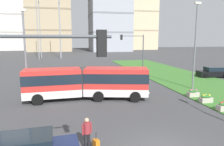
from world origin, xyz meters
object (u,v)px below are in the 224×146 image
(traffic_light_near_left, at_px, (18,96))
(traffic_light_far_right, at_px, (136,48))
(flower_planter_3, at_px, (193,93))
(pedestrian_crossing, at_px, (87,131))
(streetlight_left, at_px, (25,51))
(streetlight_median, at_px, (195,43))
(rolling_suitcase, at_px, (96,145))
(flower_planter_1, at_px, (224,106))
(articulated_bus, at_px, (87,82))
(apartment_tower_eastcentre, at_px, (141,4))
(car_black_sedan, at_px, (213,72))
(car_maroon_sedan, at_px, (57,75))
(flower_planter_2, at_px, (206,98))
(apartment_tower_westcentre, at_px, (49,0))

(traffic_light_near_left, distance_m, traffic_light_far_right, 27.77)
(flower_planter_3, relative_size, traffic_light_far_right, 0.17)
(flower_planter_3, bearing_deg, pedestrian_crossing, -145.67)
(streetlight_left, relative_size, streetlight_median, 0.87)
(rolling_suitcase, relative_size, flower_planter_1, 0.88)
(articulated_bus, xyz_separation_m, apartment_tower_eastcentre, (39.99, 95.35, 23.31))
(car_black_sedan, relative_size, flower_planter_1, 4.16)
(articulated_bus, distance_m, flower_planter_3, 10.62)
(car_maroon_sedan, bearing_deg, streetlight_left, -105.26)
(articulated_bus, relative_size, flower_planter_2, 10.84)
(traffic_light_near_left, distance_m, streetlight_median, 21.58)
(flower_planter_3, bearing_deg, flower_planter_1, -90.00)
(flower_planter_3, height_order, apartment_tower_westcentre, apartment_tower_westcentre)
(car_black_sedan, distance_m, apartment_tower_westcentre, 86.26)
(rolling_suitcase, height_order, traffic_light_far_right, traffic_light_far_right)
(car_black_sedan, xyz_separation_m, apartment_tower_westcentre, (-28.71, 78.09, 22.78))
(flower_planter_1, height_order, traffic_light_near_left, traffic_light_near_left)
(car_black_sedan, xyz_separation_m, flower_planter_2, (-9.44, -11.31, -0.33))
(streetlight_left, relative_size, apartment_tower_westcentre, 0.18)
(car_maroon_sedan, relative_size, streetlight_median, 0.47)
(articulated_bus, distance_m, apartment_tower_westcentre, 88.94)
(car_maroon_sedan, height_order, pedestrian_crossing, pedestrian_crossing)
(flower_planter_1, xyz_separation_m, traffic_light_near_left, (-13.70, -7.62, 3.74))
(rolling_suitcase, bearing_deg, traffic_light_near_left, -125.48)
(flower_planter_1, xyz_separation_m, apartment_tower_eastcentre, (29.57, 101.25, 24.54))
(rolling_suitcase, distance_m, flower_planter_2, 12.46)
(articulated_bus, distance_m, flower_planter_2, 11.11)
(car_maroon_sedan, distance_m, streetlight_left, 10.15)
(articulated_bus, xyz_separation_m, flower_planter_1, (10.42, -5.90, -1.23))
(flower_planter_1, height_order, flower_planter_3, same)
(streetlight_left, bearing_deg, traffic_light_near_left, -81.00)
(articulated_bus, distance_m, car_black_sedan, 21.30)
(apartment_tower_eastcentre, bearing_deg, rolling_suitcase, -111.10)
(streetlight_left, bearing_deg, flower_planter_1, -24.47)
(flower_planter_1, distance_m, streetlight_median, 8.94)
(pedestrian_crossing, bearing_deg, flower_planter_2, 26.95)
(pedestrian_crossing, bearing_deg, car_maroon_sedan, 96.39)
(streetlight_left, distance_m, apartment_tower_westcentre, 86.48)
(pedestrian_crossing, distance_m, flower_planter_1, 11.93)
(rolling_suitcase, relative_size, apartment_tower_eastcentre, 0.02)
(rolling_suitcase, distance_m, apartment_tower_westcentre, 98.52)
(flower_planter_2, relative_size, traffic_light_far_right, 0.17)
(articulated_bus, bearing_deg, flower_planter_3, -9.05)
(articulated_bus, relative_size, streetlight_median, 1.22)
(rolling_suitcase, bearing_deg, apartment_tower_eastcentre, 68.90)
(traffic_light_far_right, bearing_deg, streetlight_left, -145.13)
(flower_planter_2, bearing_deg, pedestrian_crossing, -153.05)
(pedestrian_crossing, xyz_separation_m, apartment_tower_eastcentre, (40.96, 104.78, 23.96))
(traffic_light_far_right, height_order, streetlight_left, streetlight_left)
(flower_planter_3, distance_m, apartment_tower_westcentre, 92.45)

